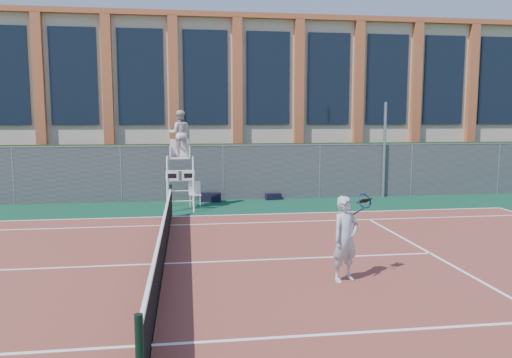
{
  "coord_description": "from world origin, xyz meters",
  "views": [
    {
      "loc": [
        0.57,
        -11.13,
        3.3
      ],
      "look_at": [
        2.53,
        3.0,
        1.56
      ],
      "focal_mm": 35.0,
      "sensor_mm": 36.0,
      "label": 1
    }
  ],
  "objects": [
    {
      "name": "ground",
      "position": [
        0.0,
        0.0,
        0.0
      ],
      "size": [
        120.0,
        120.0,
        0.0
      ],
      "primitive_type": "plane",
      "color": "#233814"
    },
    {
      "name": "apron",
      "position": [
        0.0,
        1.0,
        0.01
      ],
      "size": [
        36.0,
        20.0,
        0.01
      ],
      "primitive_type": "cube",
      "color": "#0D3C26",
      "rests_on": "ground"
    },
    {
      "name": "tennis_court",
      "position": [
        0.0,
        0.0,
        0.02
      ],
      "size": [
        23.77,
        10.97,
        0.02
      ],
      "primitive_type": "cube",
      "color": "brown",
      "rests_on": "apron"
    },
    {
      "name": "tennis_net",
      "position": [
        0.0,
        0.0,
        0.54
      ],
      "size": [
        0.1,
        11.3,
        1.1
      ],
      "color": "black",
      "rests_on": "ground"
    },
    {
      "name": "fence",
      "position": [
        0.0,
        8.8,
        1.1
      ],
      "size": [
        40.0,
        0.06,
        2.2
      ],
      "primitive_type": null,
      "color": "#595E60",
      "rests_on": "ground"
    },
    {
      "name": "hedge",
      "position": [
        0.0,
        10.0,
        1.1
      ],
      "size": [
        40.0,
        1.4,
        2.2
      ],
      "primitive_type": "cube",
      "color": "black",
      "rests_on": "ground"
    },
    {
      "name": "building",
      "position": [
        0.0,
        17.95,
        4.15
      ],
      "size": [
        45.0,
        10.6,
        8.22
      ],
      "color": "beige",
      "rests_on": "ground"
    },
    {
      "name": "steel_pole",
      "position": [
        8.72,
        8.7,
        1.98
      ],
      "size": [
        0.12,
        0.12,
        3.96
      ],
      "primitive_type": "cylinder",
      "color": "#9EA0A5",
      "rests_on": "ground"
    },
    {
      "name": "umpire_chair",
      "position": [
        0.32,
        7.05,
        2.65
      ],
      "size": [
        1.01,
        1.56,
        3.63
      ],
      "color": "white",
      "rests_on": "ground"
    },
    {
      "name": "plastic_chair",
      "position": [
        0.83,
        7.44,
        0.57
      ],
      "size": [
        0.46,
        0.46,
        0.95
      ],
      "color": "silver",
      "rests_on": "apron"
    },
    {
      "name": "sports_bag_near",
      "position": [
        1.44,
        8.44,
        0.19
      ],
      "size": [
        0.89,
        0.45,
        0.36
      ],
      "primitive_type": "cube",
      "rotation": [
        0.0,
        0.0,
        -0.14
      ],
      "color": "black",
      "rests_on": "apron"
    },
    {
      "name": "sports_bag_far",
      "position": [
        4.02,
        8.6,
        0.14
      ],
      "size": [
        0.66,
        0.36,
        0.25
      ],
      "primitive_type": "cube",
      "rotation": [
        0.0,
        0.0,
        0.14
      ],
      "color": "black",
      "rests_on": "apron"
    },
    {
      "name": "tennis_player",
      "position": [
        3.7,
        -1.69,
        0.9
      ],
      "size": [
        1.02,
        0.77,
        1.74
      ],
      "color": "#A8B9CA",
      "rests_on": "tennis_court"
    }
  ]
}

